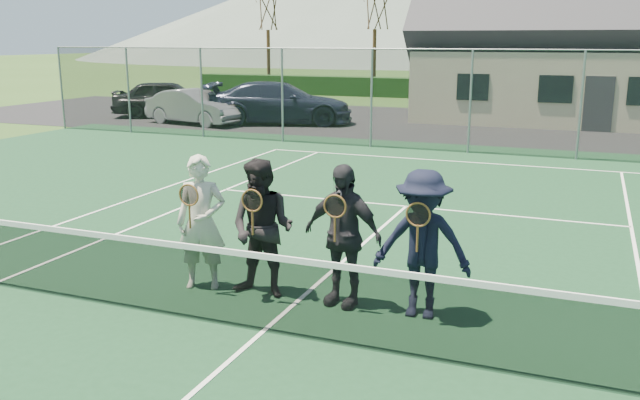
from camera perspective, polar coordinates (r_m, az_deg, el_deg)
The scene contains 15 objects.
ground at distance 26.83m, azimuth 14.70°, elevation 5.94°, with size 220.00×220.00×0.00m, color #2B4B1A.
court_surface at distance 7.92m, azimuth -4.79°, elevation -11.07°, with size 30.00×30.00×0.02m, color #14381E.
tarmac_carpark at distance 27.61m, azimuth 6.40°, elevation 6.50°, with size 40.00×12.00×0.01m, color black.
hedge_row at distance 38.67m, azimuth 17.08°, elevation 8.77°, with size 40.00×1.20×1.10m, color black.
car_a at distance 30.13m, azimuth -12.66°, elevation 8.34°, with size 1.87×4.65×1.58m, color black.
car_b at distance 27.29m, azimuth -10.51°, elevation 7.71°, with size 1.45×4.15×1.37m, color gray.
car_c at distance 27.00m, azimuth -3.40°, elevation 8.16°, with size 2.31×5.69×1.65m, color #1A1E34.
court_markings at distance 7.92m, azimuth -4.79°, elevation -10.97°, with size 11.03×23.83×0.01m.
tennis_net at distance 7.72m, azimuth -4.87°, elevation -7.49°, with size 11.68×0.08×1.10m.
perimeter_fence at distance 20.27m, azimuth 12.54°, elevation 8.11°, with size 30.07×0.07×3.02m.
clubhouse at distance 30.45m, azimuth 23.86°, elevation 13.63°, with size 15.60×8.20×7.70m.
player_a at distance 9.09m, azimuth -9.96°, elevation -1.87°, with size 0.76×0.62×1.80m.
player_b at distance 8.70m, azimuth -4.86°, elevation -2.41°, with size 0.88×0.69×1.80m.
player_c at distance 8.39m, azimuth 1.90°, elevation -2.96°, with size 1.11×0.59×1.80m.
player_d at distance 8.10m, azimuth 8.62°, elevation -3.71°, with size 1.20×0.73×1.80m.
Camera 1 is at (3.27, -6.43, 3.29)m, focal length 38.00 mm.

